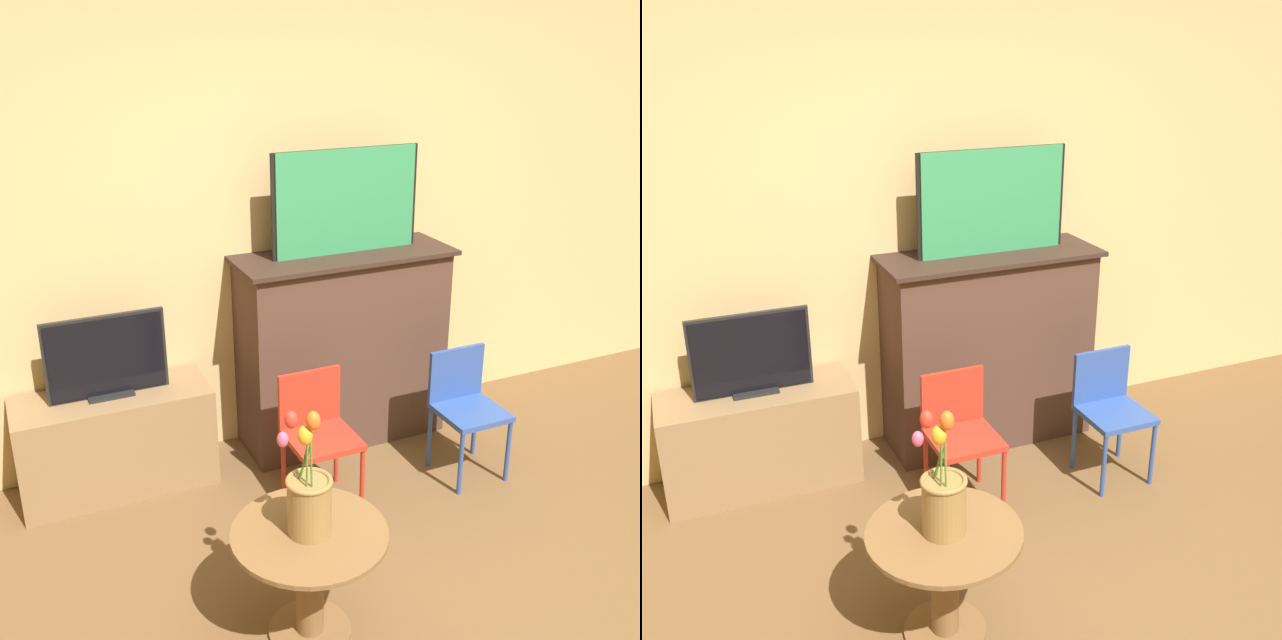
# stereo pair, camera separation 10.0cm
# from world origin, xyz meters

# --- Properties ---
(wall_back) EXTENTS (8.00, 0.06, 2.70)m
(wall_back) POSITION_xyz_m (0.00, 2.13, 1.35)
(wall_back) COLOR tan
(wall_back) RESTS_ON ground
(fireplace_mantel) EXTENTS (1.22, 0.46, 1.13)m
(fireplace_mantel) POSITION_xyz_m (0.28, 1.89, 0.58)
(fireplace_mantel) COLOR #4C3328
(fireplace_mantel) RESTS_ON ground
(painting) EXTENTS (0.85, 0.03, 0.56)m
(painting) POSITION_xyz_m (0.30, 1.90, 1.41)
(painting) COLOR black
(painting) RESTS_ON fireplace_mantel
(tv_stand) EXTENTS (0.98, 0.39, 0.54)m
(tv_stand) POSITION_xyz_m (-1.03, 1.89, 0.27)
(tv_stand) COLOR olive
(tv_stand) RESTS_ON ground
(tv_monitor) EXTENTS (0.60, 0.12, 0.43)m
(tv_monitor) POSITION_xyz_m (-1.03, 1.89, 0.74)
(tv_monitor) COLOR black
(tv_monitor) RESTS_ON tv_stand
(chair_red) EXTENTS (0.33, 0.33, 0.68)m
(chair_red) POSITION_xyz_m (-0.12, 1.35, 0.41)
(chair_red) COLOR #B22D1E
(chair_red) RESTS_ON ground
(chair_blue) EXTENTS (0.33, 0.33, 0.68)m
(chair_blue) POSITION_xyz_m (0.72, 1.28, 0.41)
(chair_blue) COLOR #2D4C99
(chair_blue) RESTS_ON ground
(side_table) EXTENTS (0.61, 0.61, 0.49)m
(side_table) POSITION_xyz_m (-0.53, 0.52, 0.32)
(side_table) COLOR brown
(side_table) RESTS_ON ground
(vase_tulips) EXTENTS (0.18, 0.22, 0.54)m
(vase_tulips) POSITION_xyz_m (-0.53, 0.52, 0.65)
(vase_tulips) COLOR olive
(vase_tulips) RESTS_ON side_table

